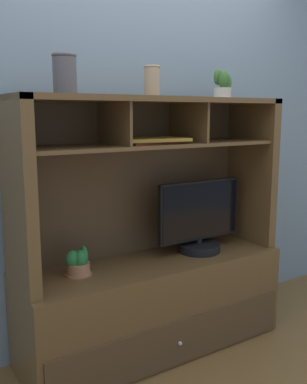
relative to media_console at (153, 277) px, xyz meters
The scene contains 9 objects.
floor_plane 0.46m from the media_console, 90.00° to the right, with size 6.00×6.00×0.02m, color brown.
back_wall 0.99m from the media_console, 90.00° to the left, with size 6.00×0.02×2.80m, color gray.
media_console is the anchor object (origin of this frame).
tv_monitor 0.45m from the media_console, ahead, with size 0.61×0.27×0.45m.
potted_orchid 0.50m from the media_console, behind, with size 0.15×0.14×0.16m.
magazine_stack_left 0.83m from the media_console, 144.18° to the right, with size 0.41×0.31×0.03m.
potted_succulent 1.25m from the media_console, ahead, with size 0.13×0.13×0.18m.
ceramic_vase 1.15m from the media_console, 90.00° to the left, with size 0.09×0.09×0.17m.
accent_vase 1.28m from the media_console, behind, with size 0.12×0.12×0.20m.
Camera 1 is at (-1.35, -2.09, 1.42)m, focal length 40.76 mm.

